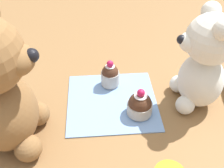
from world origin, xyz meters
name	(u,v)px	position (x,y,z in m)	size (l,w,h in m)	color
ground_plane	(112,102)	(0.00, 0.00, 0.00)	(4.00, 4.00, 0.00)	olive
knitted_placemat	(112,101)	(0.00, 0.00, 0.00)	(0.20, 0.21, 0.01)	#7A9ED1
teddy_bear_cream	(204,62)	(0.01, 0.19, 0.11)	(0.12, 0.12, 0.23)	silver
cupcake_near_cream_bear	(140,105)	(0.04, 0.06, 0.03)	(0.06, 0.06, 0.07)	#B2ADA3
cupcake_near_tan_bear	(110,75)	(-0.06, 0.00, 0.03)	(0.05, 0.05, 0.07)	#B2ADA3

